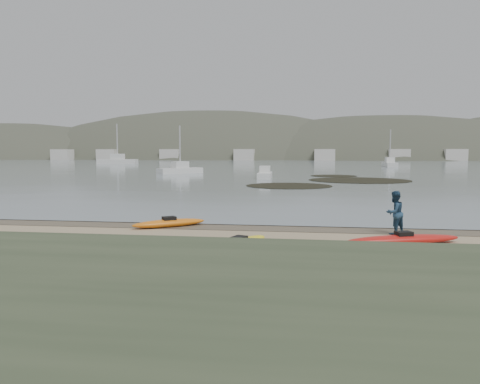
# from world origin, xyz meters

# --- Properties ---
(ground) EXTENTS (600.00, 600.00, 0.00)m
(ground) POSITION_xyz_m (0.00, 0.00, 0.00)
(ground) COLOR tan
(ground) RESTS_ON ground
(wet_sand) EXTENTS (60.00, 60.00, 0.00)m
(wet_sand) POSITION_xyz_m (0.00, -0.30, 0.00)
(wet_sand) COLOR brown
(wet_sand) RESTS_ON ground
(water) EXTENTS (1200.00, 1200.00, 0.00)m
(water) POSITION_xyz_m (0.00, 300.00, 0.01)
(water) COLOR slate
(water) RESTS_ON ground
(kayaks) EXTENTS (22.67, 8.58, 0.34)m
(kayaks) POSITION_xyz_m (1.01, -4.41, 0.17)
(kayaks) COLOR red
(kayaks) RESTS_ON ground
(person_east) EXTENTS (1.07, 1.04, 1.73)m
(person_east) POSITION_xyz_m (6.40, -1.29, 0.87)
(person_east) COLOR navy
(person_east) RESTS_ON ground
(kelp_mats) EXTENTS (17.24, 25.59, 0.04)m
(kelp_mats) POSITION_xyz_m (6.21, 31.98, 0.03)
(kelp_mats) COLOR black
(kelp_mats) RESTS_ON water
(moored_boats) EXTENTS (109.23, 82.28, 1.40)m
(moored_boats) POSITION_xyz_m (-6.70, 84.03, 0.59)
(moored_boats) COLOR silver
(moored_boats) RESTS_ON ground
(far_hills) EXTENTS (550.00, 135.00, 80.00)m
(far_hills) POSITION_xyz_m (39.38, 193.97, -15.93)
(far_hills) COLOR #384235
(far_hills) RESTS_ON ground
(far_town) EXTENTS (199.00, 5.00, 4.00)m
(far_town) POSITION_xyz_m (6.00, 145.00, 2.00)
(far_town) COLOR beige
(far_town) RESTS_ON ground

